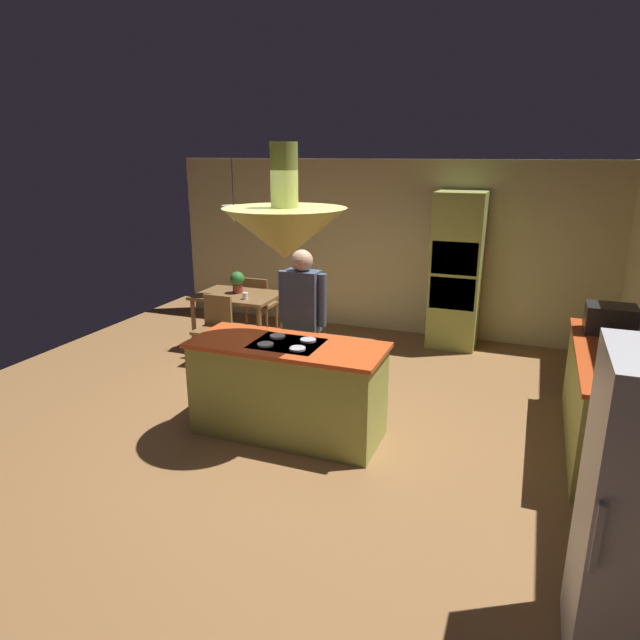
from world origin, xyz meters
TOP-DOWN VIEW (x-y plane):
  - ground at (0.00, 0.00)m, footprint 8.16×8.16m
  - wall_back at (0.00, 3.45)m, footprint 6.80×0.10m
  - kitchen_island at (0.00, -0.20)m, footprint 1.85×0.77m
  - counter_run_right at (2.84, 0.60)m, footprint 0.73×2.14m
  - oven_tower at (1.10, 3.04)m, footprint 0.66×0.62m
  - dining_table at (-1.70, 1.90)m, footprint 1.13×0.82m
  - person_at_island at (-0.12, 0.46)m, footprint 0.53×0.23m
  - range_hood at (0.00, -0.20)m, footprint 1.10×1.10m
  - pendant_light_over_table at (-1.70, 1.90)m, footprint 0.32×0.32m
  - chair_facing_island at (-1.70, 1.27)m, footprint 0.40×0.40m
  - chair_by_back_wall at (-1.70, 2.53)m, footprint 0.40×0.40m
  - potted_plant_on_table at (-1.73, 1.97)m, footprint 0.20×0.20m
  - cup_on_table at (-1.47, 1.70)m, footprint 0.07×0.07m
  - canister_flour at (2.84, 0.07)m, footprint 0.13×0.13m
  - canister_sugar at (2.84, 0.25)m, footprint 0.12×0.12m
  - microwave_on_counter at (2.84, 1.23)m, footprint 0.46×0.36m

SIDE VIEW (x-z plane):
  - ground at x=0.00m, z-range 0.00..0.00m
  - kitchen_island at x=0.00m, z-range -0.01..0.94m
  - counter_run_right at x=2.84m, z-range 0.01..0.94m
  - chair_facing_island at x=-1.70m, z-range 0.07..0.94m
  - chair_by_back_wall at x=-1.70m, z-range 0.07..0.94m
  - dining_table at x=-1.70m, z-range 0.28..1.04m
  - cup_on_table at x=-1.47m, z-range 0.76..0.85m
  - potted_plant_on_table at x=-1.73m, z-range 0.78..1.08m
  - person_at_island at x=-0.12m, z-range 0.13..1.83m
  - canister_flour at x=2.84m, z-range 0.93..1.11m
  - canister_sugar at x=2.84m, z-range 0.93..1.15m
  - microwave_on_counter at x=2.84m, z-range 0.93..1.21m
  - oven_tower at x=1.10m, z-range 0.00..2.15m
  - wall_back at x=0.00m, z-range 0.00..2.55m
  - pendant_light_over_table at x=-1.70m, z-range 1.45..2.27m
  - range_hood at x=0.00m, z-range 1.48..2.48m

